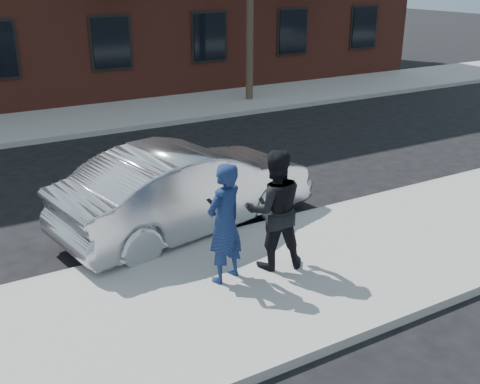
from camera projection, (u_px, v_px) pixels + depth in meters
ground at (350, 253)px, 9.65m from camera, size 100.00×100.00×0.00m
near_sidewalk at (360, 255)px, 9.42m from camera, size 50.00×3.50×0.15m
near_curb at (298, 217)px, 10.87m from camera, size 50.00×0.10×0.15m
far_sidewalk at (130, 114)px, 18.70m from camera, size 50.00×3.50×0.15m
far_curb at (149, 126)px, 17.25m from camera, size 50.00×0.10×0.15m
silver_sedan at (188, 188)px, 10.30m from camera, size 5.19×2.66×1.63m
man_hoodie at (225, 223)px, 8.23m from camera, size 0.79×0.65×1.86m
man_peacoat at (274, 209)px, 8.62m from camera, size 1.12×0.98×1.93m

